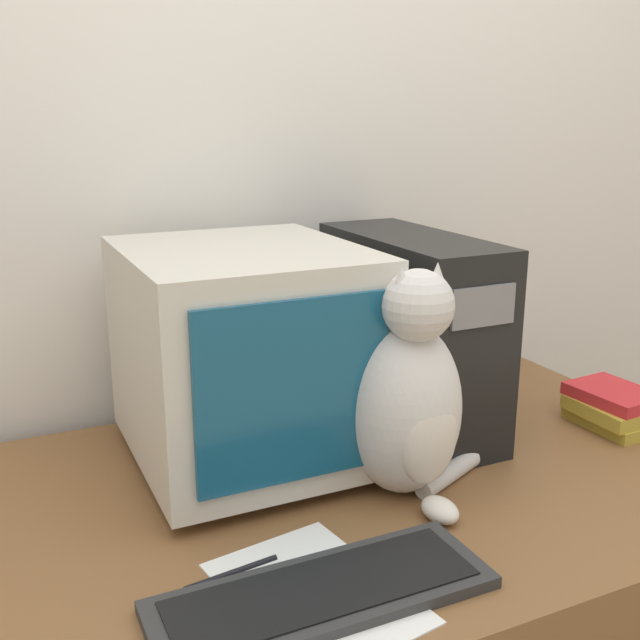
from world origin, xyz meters
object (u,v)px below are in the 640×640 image
Objects in this scene: cat at (406,399)px; book_stack at (615,408)px; computer_tower at (409,332)px; keyboard at (323,594)px; crt_monitor at (245,354)px; pen at (232,573)px.

book_stack is at bearing 3.91° from cat.
computer_tower is 0.65m from keyboard.
crt_monitor reaches higher than pen.
crt_monitor reaches higher than keyboard.
keyboard is (-0.42, -0.47, -0.19)m from computer_tower.
keyboard is 1.16× the size of cat.
cat is (0.26, 0.22, 0.16)m from keyboard.
computer_tower reaches higher than book_stack.
computer_tower is 0.66m from pen.
crt_monitor is 0.79m from book_stack.
crt_monitor is 0.49m from keyboard.
crt_monitor reaches higher than computer_tower.
computer_tower reaches higher than pen.
book_stack is at bearing -13.40° from crt_monitor.
keyboard is 2.57× the size of book_stack.
crt_monitor is 1.00× the size of keyboard.
computer_tower is at bearing 153.12° from book_stack.
keyboard is at bearing -141.86° from cat.
crt_monitor reaches higher than book_stack.
cat is 0.40m from pen.
computer_tower is at bearing 35.21° from pen.
crt_monitor is 0.31m from cat.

